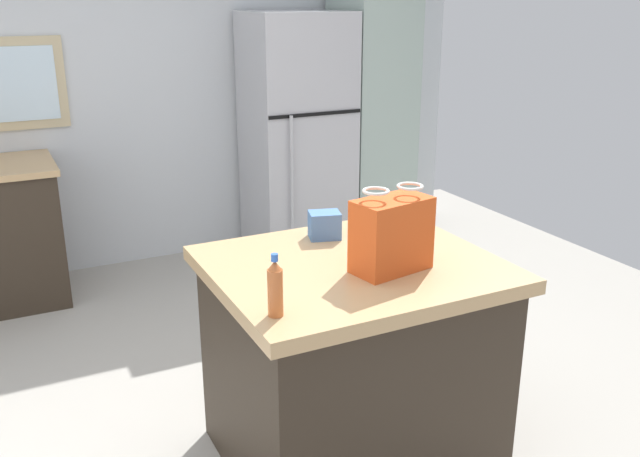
{
  "coord_description": "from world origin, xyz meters",
  "views": [
    {
      "loc": [
        -1.01,
        -2.46,
        1.93
      ],
      "look_at": [
        0.26,
        0.09,
        0.96
      ],
      "focal_mm": 39.05,
      "sensor_mm": 36.0,
      "label": 1
    }
  ],
  "objects_px": {
    "refrigerator": "(297,137)",
    "shopping_bag": "(392,234)",
    "small_box": "(325,225)",
    "bottle": "(275,288)",
    "kitchen_island": "(352,362)",
    "tall_cabinet": "(372,105)"
  },
  "relations": [
    {
      "from": "refrigerator",
      "to": "tall_cabinet",
      "type": "height_order",
      "value": "tall_cabinet"
    },
    {
      "from": "shopping_bag",
      "to": "kitchen_island",
      "type": "bearing_deg",
      "value": 123.83
    },
    {
      "from": "kitchen_island",
      "to": "tall_cabinet",
      "type": "xyz_separation_m",
      "value": [
        1.51,
        2.43,
        0.63
      ]
    },
    {
      "from": "refrigerator",
      "to": "bottle",
      "type": "bearing_deg",
      "value": -116.0
    },
    {
      "from": "refrigerator",
      "to": "bottle",
      "type": "distance_m",
      "value": 3.04
    },
    {
      "from": "shopping_bag",
      "to": "bottle",
      "type": "distance_m",
      "value": 0.58
    },
    {
      "from": "tall_cabinet",
      "to": "shopping_bag",
      "type": "bearing_deg",
      "value": -118.96
    },
    {
      "from": "bottle",
      "to": "shopping_bag",
      "type": "bearing_deg",
      "value": 17.28
    },
    {
      "from": "kitchen_island",
      "to": "bottle",
      "type": "xyz_separation_m",
      "value": [
        -0.47,
        -0.31,
        0.55
      ]
    },
    {
      "from": "shopping_bag",
      "to": "bottle",
      "type": "relative_size",
      "value": 1.51
    },
    {
      "from": "small_box",
      "to": "bottle",
      "type": "xyz_separation_m",
      "value": [
        -0.49,
        -0.62,
        0.04
      ]
    },
    {
      "from": "shopping_bag",
      "to": "tall_cabinet",
      "type": "bearing_deg",
      "value": 61.04
    },
    {
      "from": "shopping_bag",
      "to": "small_box",
      "type": "height_order",
      "value": "shopping_bag"
    },
    {
      "from": "refrigerator",
      "to": "small_box",
      "type": "bearing_deg",
      "value": -111.66
    },
    {
      "from": "shopping_bag",
      "to": "small_box",
      "type": "distance_m",
      "value": 0.46
    },
    {
      "from": "kitchen_island",
      "to": "tall_cabinet",
      "type": "height_order",
      "value": "tall_cabinet"
    },
    {
      "from": "bottle",
      "to": "refrigerator",
      "type": "bearing_deg",
      "value": 64.0
    },
    {
      "from": "refrigerator",
      "to": "shopping_bag",
      "type": "distance_m",
      "value": 2.68
    },
    {
      "from": "kitchen_island",
      "to": "shopping_bag",
      "type": "xyz_separation_m",
      "value": [
        0.09,
        -0.13,
        0.59
      ]
    },
    {
      "from": "refrigerator",
      "to": "small_box",
      "type": "xyz_separation_m",
      "value": [
        -0.84,
        -2.12,
        0.07
      ]
    },
    {
      "from": "kitchen_island",
      "to": "refrigerator",
      "type": "distance_m",
      "value": 2.62
    },
    {
      "from": "small_box",
      "to": "bottle",
      "type": "distance_m",
      "value": 0.79
    }
  ]
}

